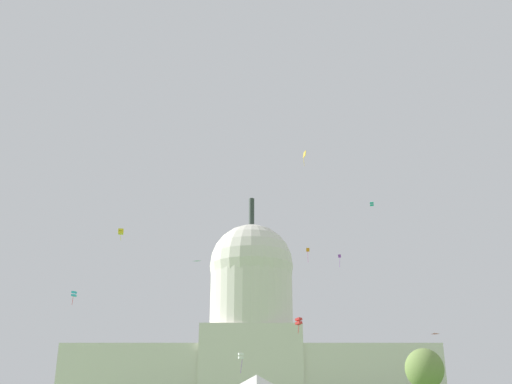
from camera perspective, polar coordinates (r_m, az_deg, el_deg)
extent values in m
cube|color=silver|center=(187.89, -9.40, -17.53)|extent=(55.71, 23.88, 18.65)
cube|color=silver|center=(187.45, 8.51, -17.58)|extent=(55.71, 23.88, 18.65)
cube|color=silver|center=(185.72, -0.46, -16.90)|extent=(30.18, 26.26, 24.24)
cylinder|color=silver|center=(188.23, -0.44, -10.19)|extent=(26.16, 26.16, 19.81)
sphere|color=silver|center=(190.18, -0.43, -7.25)|extent=(26.98, 26.98, 26.98)
cylinder|color=#2D3833|center=(195.06, -0.42, -2.00)|extent=(1.80, 1.80, 9.62)
pyramid|color=white|center=(99.72, 0.07, -18.14)|extent=(6.56, 6.61, 2.45)
ellipsoid|color=olive|center=(135.18, 16.17, -16.28)|extent=(11.31, 11.21, 8.57)
cube|color=orange|center=(169.33, 5.11, -5.65)|extent=(0.98, 0.39, 1.15)
cylinder|color=#D1339E|center=(168.80, 5.11, -6.36)|extent=(0.14, 0.37, 3.22)
cube|color=purple|center=(146.29, 8.19, -6.22)|extent=(0.73, 0.64, 0.79)
cylinder|color=purple|center=(145.92, 8.22, -6.82)|extent=(0.24, 0.16, 2.39)
cube|color=red|center=(85.20, 4.22, -12.67)|extent=(1.11, 1.11, 0.49)
cube|color=red|center=(85.27, 4.21, -12.32)|extent=(1.11, 1.11, 0.49)
cylinder|color=red|center=(85.10, 4.21, -13.21)|extent=(0.22, 0.10, 1.26)
cube|color=gold|center=(100.09, 4.79, 3.71)|extent=(0.53, 1.15, 1.21)
cylinder|color=gold|center=(99.53, 4.72, 2.98)|extent=(0.11, 0.26, 1.66)
cube|color=yellow|center=(127.37, -13.07, -3.91)|extent=(1.22, 1.25, 0.57)
cube|color=yellow|center=(127.52, -13.05, -3.68)|extent=(1.22, 1.25, 0.57)
cylinder|color=yellow|center=(127.11, -13.10, -4.33)|extent=(0.26, 0.28, 1.42)
cube|color=white|center=(117.76, -1.47, -15.90)|extent=(1.17, 1.20, 0.52)
cube|color=white|center=(117.81, -1.46, -15.57)|extent=(1.17, 1.20, 0.52)
cylinder|color=purple|center=(117.66, -1.42, -16.66)|extent=(0.40, 0.43, 2.68)
pyramid|color=pink|center=(134.10, 17.09, -13.16)|extent=(1.53, 1.30, 0.32)
cube|color=teal|center=(123.72, 11.29, -1.27)|extent=(0.93, 0.98, 0.60)
cube|color=teal|center=(123.88, 11.27, -1.06)|extent=(0.93, 0.98, 0.60)
cube|color=#33BCDB|center=(107.53, -17.38, -9.63)|extent=(0.84, 0.81, 0.41)
cube|color=#33BCDB|center=(107.62, -17.35, -9.35)|extent=(0.84, 0.81, 0.41)
cylinder|color=red|center=(107.42, -17.49, -10.11)|extent=(0.09, 0.23, 1.49)
pyramid|color=green|center=(137.27, -5.71, -6.86)|extent=(1.84, 1.06, 0.34)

